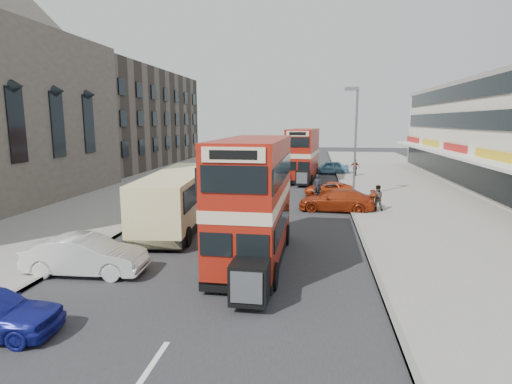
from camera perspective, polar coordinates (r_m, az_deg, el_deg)
The scene contains 18 objects.
ground at distance 14.30m, azimuth -7.92°, elevation -14.00°, with size 160.00×160.00×0.00m, color #28282B.
road_surface at distance 33.26m, azimuth 1.61°, elevation -0.13°, with size 12.00×90.00×0.01m, color #28282B.
pavement_right at distance 34.06m, azimuth 22.10°, elevation -0.50°, with size 12.00×90.00×0.15m, color gray.
pavement_left at distance 36.59m, azimuth -17.40°, elevation 0.44°, with size 12.00×90.00×0.15m, color gray.
kerb_left at distance 34.47m, azimuth -8.51°, elevation 0.23°, with size 0.20×90.00×0.16m, color gray.
kerb_right at distance 33.12m, azimuth 12.16°, elevation -0.27°, with size 0.20×90.00×0.16m, color gray.
brick_terrace at distance 56.72m, azimuth -19.07°, elevation 9.54°, with size 14.00×28.00×12.00m, color #66594C.
street_lamp at distance 30.69m, azimuth 13.52°, elevation 7.75°, with size 1.00×0.20×8.12m.
bus_main at distance 16.72m, azimuth -0.38°, elevation -1.12°, with size 2.53×8.91×4.90m.
bus_second at distance 40.34m, azimuth 6.51°, elevation 5.19°, with size 3.16×8.95×4.82m.
coach at distance 23.19m, azimuth -10.59°, elevation -0.60°, with size 3.57×10.60×2.76m.
car_left_front at distance 16.98m, azimuth -22.51°, elevation -8.11°, with size 1.57×4.51×1.49m, color silver.
car_right_a at distance 27.01m, azimuth 11.10°, elevation -1.13°, with size 1.98×4.87×1.41m, color #9A2D0F.
car_right_b at distance 32.39m, azimuth 10.04°, elevation 0.41°, with size 1.79×3.88×1.08m, color #BB3B12.
car_right_c at distance 45.79m, azimuth 10.08°, elevation 3.37°, with size 1.72×4.26×1.45m, color #5B9AB6.
pedestrian_near at distance 27.04m, azimuth 16.43°, elevation -0.76°, with size 0.61×0.41×1.65m, color gray.
pedestrian_far at distance 43.88m, azimuth 13.53°, elevation 3.33°, with size 1.00×0.42×1.70m, color gray.
cyclist at distance 30.07m, azimuth 8.53°, elevation -0.03°, with size 0.65×1.60×1.96m.
Camera 1 is at (3.74, -12.55, 5.75)m, focal length 28.87 mm.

